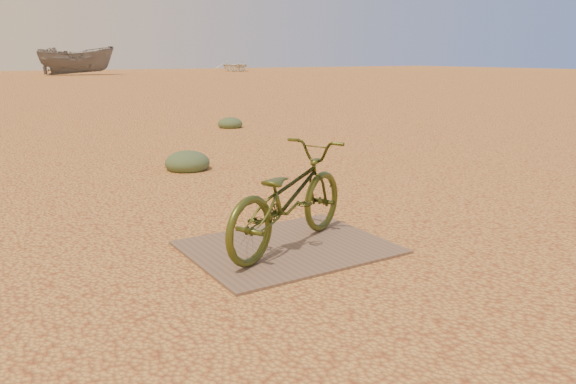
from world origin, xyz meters
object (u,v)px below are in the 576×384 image
boat_mid_right (77,61)px  boat_far_right (235,66)px  plywood_board (288,247)px  bicycle (288,197)px

boat_mid_right → boat_far_right: size_ratio=1.15×
plywood_board → boat_mid_right: bearing=80.3°
boat_far_right → plywood_board: bearing=-98.0°
plywood_board → boat_mid_right: (7.52, 44.13, 1.12)m
plywood_board → boat_far_right: (23.38, 47.91, 0.52)m
boat_mid_right → boat_far_right: (15.86, 3.78, -0.60)m
plywood_board → bicycle: bearing=-139.3°
bicycle → boat_mid_right: size_ratio=0.27×
plywood_board → boat_mid_right: size_ratio=0.27×
bicycle → boat_mid_right: boat_mid_right is taller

